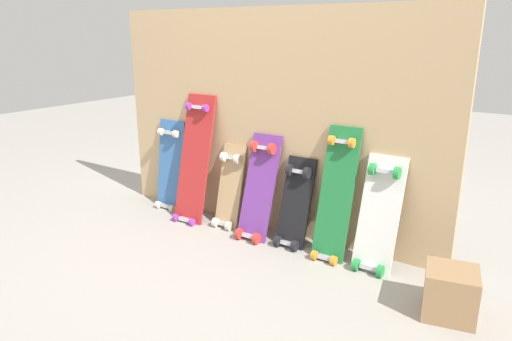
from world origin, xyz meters
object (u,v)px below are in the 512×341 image
Objects in this scene: skateboard_blue at (170,170)px; skateboard_white at (378,219)px; skateboard_red at (194,164)px; skateboard_purple at (258,192)px; skateboard_black at (295,207)px; skateboard_green at (335,200)px; wooden_crate at (450,293)px; skateboard_natural at (229,191)px.

skateboard_blue is 1.61m from skateboard_white.
skateboard_red is 0.55m from skateboard_purple.
skateboard_green is (0.27, -0.01, 0.11)m from skateboard_black.
skateboard_green reaches higher than skateboard_blue.
skateboard_red is 4.05× the size of wooden_crate.
skateboard_white is at bearing -0.87° from skateboard_black.
skateboard_green reaches higher than skateboard_natural.
skateboard_white is (1.32, 0.01, -0.11)m from skateboard_red.
skateboard_red is (0.29, -0.06, 0.10)m from skateboard_blue.
skateboard_white reaches higher than wooden_crate.
wooden_crate is (0.99, -0.29, -0.12)m from skateboard_black.
skateboard_blue is 0.31m from skateboard_red.
skateboard_green is (1.35, -0.06, 0.05)m from skateboard_blue.
skateboard_purple is 3.09× the size of wooden_crate.
skateboard_black is at bearing 4.84° from skateboard_purple.
skateboard_blue is 0.77× the size of skateboard_red.
skateboard_natural is 0.52m from skateboard_black.
skateboard_purple is (0.54, -0.01, -0.10)m from skateboard_red.
skateboard_blue reaches higher than skateboard_natural.
skateboard_purple is 0.53m from skateboard_green.
skateboard_blue is 1.05× the size of skateboard_white.
wooden_crate is (1.24, -0.26, -0.18)m from skateboard_purple.
skateboard_blue is at bearing 178.02° from skateboard_white.
skateboard_white is (0.53, -0.01, 0.04)m from skateboard_black.
skateboard_natural is 1.54m from wooden_crate.
skateboard_black is (0.79, 0.01, -0.16)m from skateboard_red.
wooden_crate is at bearing -8.68° from skateboard_red.
skateboard_black is (0.51, -0.02, -0.00)m from skateboard_natural.
skateboard_blue is 1.36m from skateboard_green.
skateboard_purple is at bearing -175.16° from skateboard_black.
skateboard_white is (1.05, -0.03, 0.04)m from skateboard_natural.
skateboard_red is at bearing 179.26° from skateboard_purple.
skateboard_green is at bearing -2.27° from skateboard_black.
skateboard_blue is at bearing 170.83° from wooden_crate.
skateboard_purple is at bearing -0.74° from skateboard_red.
wooden_crate is at bearing -11.44° from skateboard_natural.
skateboard_red is 1.13× the size of skateboard_green.
wooden_crate is at bearing -12.03° from skateboard_purple.
skateboard_red is 1.52× the size of skateboard_natural.
skateboard_red is at bearing -12.14° from skateboard_blue.
skateboard_white is at bearing 0.60° from skateboard_green.
wooden_crate is at bearing -21.06° from skateboard_green.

